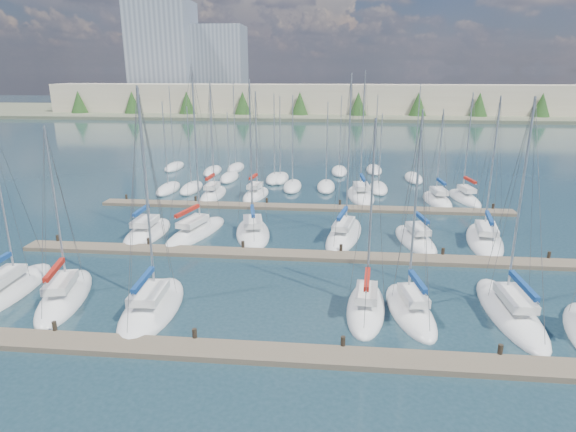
# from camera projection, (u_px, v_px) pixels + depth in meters

# --- Properties ---
(ground) EXTENTS (400.00, 400.00, 0.00)m
(ground) POSITION_uv_depth(u_px,v_px,m) (315.00, 159.00, 80.21)
(ground) COLOR #223B45
(ground) RESTS_ON ground
(dock_near) EXTENTS (44.00, 1.93, 1.10)m
(dock_near) POSITION_uv_depth(u_px,v_px,m) (265.00, 353.00, 24.94)
(dock_near) COLOR #6B5E4C
(dock_near) RESTS_ON ground
(dock_mid) EXTENTS (44.00, 1.93, 1.10)m
(dock_mid) POSITION_uv_depth(u_px,v_px,m) (290.00, 255.00, 38.28)
(dock_mid) COLOR #6B5E4C
(dock_mid) RESTS_ON ground
(dock_far) EXTENTS (44.00, 1.93, 1.10)m
(dock_far) POSITION_uv_depth(u_px,v_px,m) (303.00, 207.00, 51.61)
(dock_far) COLOR #6B5E4C
(dock_far) RESTS_ON ground
(sailboat_o) EXTENTS (3.34, 6.94, 12.73)m
(sailboat_o) POSITION_uv_depth(u_px,v_px,m) (256.00, 194.00, 56.75)
(sailboat_o) COLOR white
(sailboat_o) RESTS_ON ground
(sailboat_l) EXTENTS (3.95, 8.16, 11.99)m
(sailboat_l) POSITION_uv_depth(u_px,v_px,m) (415.00, 240.00, 41.53)
(sailboat_l) COLOR white
(sailboat_l) RESTS_ON ground
(sailboat_e) EXTENTS (3.41, 7.63, 11.94)m
(sailboat_e) POSITION_uv_depth(u_px,v_px,m) (410.00, 310.00, 29.38)
(sailboat_e) COLOR white
(sailboat_e) RESTS_ON ground
(sailboat_b) EXTENTS (4.56, 8.91, 11.83)m
(sailboat_b) POSITION_uv_depth(u_px,v_px,m) (65.00, 296.00, 31.18)
(sailboat_b) COLOR white
(sailboat_b) RESTS_ON ground
(sailboat_a) EXTENTS (3.03, 9.06, 12.77)m
(sailboat_a) POSITION_uv_depth(u_px,v_px,m) (10.00, 290.00, 32.13)
(sailboat_a) COLOR white
(sailboat_a) RESTS_ON ground
(sailboat_m) EXTENTS (4.45, 9.80, 13.02)m
(sailboat_m) POSITION_uv_depth(u_px,v_px,m) (484.00, 240.00, 41.63)
(sailboat_m) COLOR white
(sailboat_m) RESTS_ON ground
(sailboat_j) EXTENTS (4.62, 8.98, 14.28)m
(sailboat_j) POSITION_uv_depth(u_px,v_px,m) (253.00, 232.00, 43.48)
(sailboat_j) COLOR white
(sailboat_j) RESTS_ON ground
(sailboat_f) EXTENTS (3.00, 9.71, 13.62)m
(sailboat_f) POSITION_uv_depth(u_px,v_px,m) (510.00, 312.00, 29.18)
(sailboat_f) COLOR white
(sailboat_f) RESTS_ON ground
(sailboat_i) EXTENTS (5.04, 9.96, 15.44)m
(sailboat_i) POSITION_uv_depth(u_px,v_px,m) (196.00, 232.00, 43.57)
(sailboat_i) COLOR white
(sailboat_i) RESTS_ON ground
(sailboat_r) EXTENTS (3.36, 7.90, 12.69)m
(sailboat_r) POSITION_uv_depth(u_px,v_px,m) (464.00, 198.00, 55.19)
(sailboat_r) COLOR white
(sailboat_r) RESTS_ON ground
(sailboat_d) EXTENTS (3.02, 7.66, 12.42)m
(sailboat_d) POSITION_uv_depth(u_px,v_px,m) (366.00, 307.00, 29.71)
(sailboat_d) COLOR white
(sailboat_d) RESTS_ON ground
(sailboat_h) EXTENTS (3.19, 8.14, 13.59)m
(sailboat_h) POSITION_uv_depth(u_px,v_px,m) (148.00, 232.00, 43.56)
(sailboat_h) COLOR white
(sailboat_h) RESTS_ON ground
(sailboat_c) EXTENTS (3.63, 8.72, 14.18)m
(sailboat_c) POSITION_uv_depth(u_px,v_px,m) (152.00, 307.00, 29.77)
(sailboat_c) COLOR white
(sailboat_c) RESTS_ON ground
(sailboat_k) EXTENTS (4.54, 10.21, 14.79)m
(sailboat_k) POSITION_uv_depth(u_px,v_px,m) (344.00, 235.00, 42.88)
(sailboat_k) COLOR white
(sailboat_k) RESTS_ON ground
(sailboat_n) EXTENTS (2.57, 7.81, 14.03)m
(sailboat_n) POSITION_uv_depth(u_px,v_px,m) (213.00, 195.00, 56.71)
(sailboat_n) COLOR white
(sailboat_n) RESTS_ON ground
(sailboat_q) EXTENTS (3.24, 7.64, 11.00)m
(sailboat_q) POSITION_uv_depth(u_px,v_px,m) (437.00, 200.00, 54.34)
(sailboat_q) COLOR white
(sailboat_q) RESTS_ON ground
(sailboat_p) EXTENTS (3.60, 9.16, 15.03)m
(sailboat_p) POSITION_uv_depth(u_px,v_px,m) (361.00, 195.00, 56.58)
(sailboat_p) COLOR white
(sailboat_p) RESTS_ON ground
(distant_boats) EXTENTS (36.93, 20.75, 13.30)m
(distant_boats) POSITION_uv_depth(u_px,v_px,m) (278.00, 178.00, 65.07)
(distant_boats) COLOR #9EA0A5
(distant_boats) RESTS_ON ground
(shoreline) EXTENTS (400.00, 60.00, 38.00)m
(shoreline) POSITION_uv_depth(u_px,v_px,m) (288.00, 91.00, 164.80)
(shoreline) COLOR #666B51
(shoreline) RESTS_ON ground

